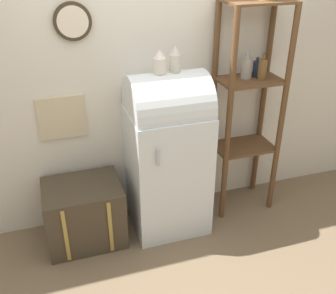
{
  "coord_description": "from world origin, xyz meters",
  "views": [
    {
      "loc": [
        -0.88,
        -2.48,
        2.33
      ],
      "look_at": [
        0.0,
        0.26,
        0.78
      ],
      "focal_mm": 42.0,
      "sensor_mm": 36.0,
      "label": 1
    }
  ],
  "objects_px": {
    "vase_left": "(160,62)",
    "refrigerator": "(168,151)",
    "suitcase_trunk": "(84,213)",
    "vase_center": "(175,59)"
  },
  "relations": [
    {
      "from": "refrigerator",
      "to": "suitcase_trunk",
      "type": "bearing_deg",
      "value": -179.99
    },
    {
      "from": "suitcase_trunk",
      "to": "refrigerator",
      "type": "bearing_deg",
      "value": 0.01
    },
    {
      "from": "refrigerator",
      "to": "vase_center",
      "type": "xyz_separation_m",
      "value": [
        0.06,
        0.01,
        0.77
      ]
    },
    {
      "from": "refrigerator",
      "to": "vase_left",
      "type": "xyz_separation_m",
      "value": [
        -0.06,
        0.01,
        0.76
      ]
    },
    {
      "from": "refrigerator",
      "to": "vase_center",
      "type": "height_order",
      "value": "vase_center"
    },
    {
      "from": "suitcase_trunk",
      "to": "vase_center",
      "type": "xyz_separation_m",
      "value": [
        0.8,
        0.01,
        1.24
      ]
    },
    {
      "from": "refrigerator",
      "to": "vase_center",
      "type": "distance_m",
      "value": 0.78
    },
    {
      "from": "suitcase_trunk",
      "to": "vase_left",
      "type": "relative_size",
      "value": 3.52
    },
    {
      "from": "vase_left",
      "to": "refrigerator",
      "type": "bearing_deg",
      "value": -8.64
    },
    {
      "from": "refrigerator",
      "to": "suitcase_trunk",
      "type": "relative_size",
      "value": 2.23
    }
  ]
}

